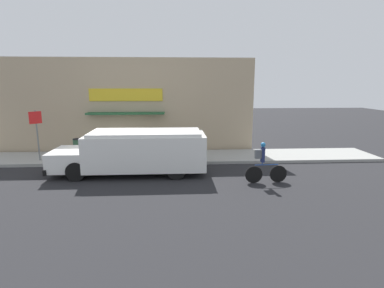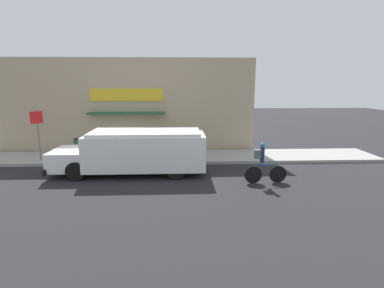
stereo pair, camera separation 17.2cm
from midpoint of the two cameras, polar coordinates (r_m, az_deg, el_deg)
ground_plane at (r=15.32m, az=-15.35°, el=-4.06°), size 70.00×70.00×0.00m
sidewalk at (r=16.61m, az=-14.39°, el=-2.55°), size 28.00×2.75×0.15m
storefront at (r=17.75m, az=-13.80°, el=6.99°), size 15.45×0.88×5.43m
school_bus at (r=13.63m, az=-10.82°, el=-1.31°), size 6.74×2.78×1.93m
cyclist at (r=12.43m, az=13.14°, el=-3.77°), size 1.74×0.21×1.69m
stop_sign_post at (r=16.83m, az=-27.76°, el=2.82°), size 0.45×0.45×2.53m
trash_bin at (r=17.34m, az=-21.17°, el=-0.55°), size 0.48×0.48×0.92m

